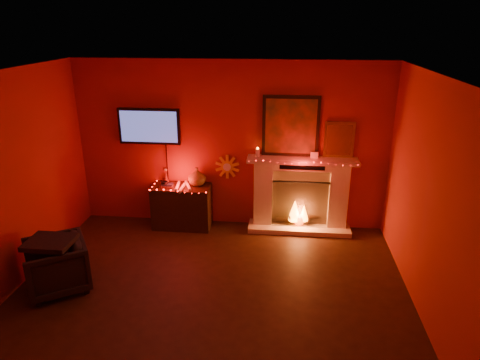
{
  "coord_description": "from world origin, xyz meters",
  "views": [
    {
      "loc": [
        0.85,
        -4.06,
        3.24
      ],
      "look_at": [
        0.24,
        1.7,
        1.07
      ],
      "focal_mm": 32.0,
      "sensor_mm": 36.0,
      "label": 1
    }
  ],
  "objects_px": {
    "tv": "(149,126)",
    "sunburst_clock": "(227,167)",
    "console_table": "(183,204)",
    "armchair": "(57,266)",
    "fireplace": "(300,187)"
  },
  "relations": [
    {
      "from": "fireplace",
      "to": "armchair",
      "type": "height_order",
      "value": "fireplace"
    },
    {
      "from": "fireplace",
      "to": "tv",
      "type": "xyz_separation_m",
      "value": [
        -2.44,
        0.06,
        0.92
      ]
    },
    {
      "from": "tv",
      "to": "armchair",
      "type": "height_order",
      "value": "tv"
    },
    {
      "from": "tv",
      "to": "fireplace",
      "type": "bearing_deg",
      "value": -1.5
    },
    {
      "from": "console_table",
      "to": "armchair",
      "type": "xyz_separation_m",
      "value": [
        -1.19,
        -1.92,
        -0.07
      ]
    },
    {
      "from": "tv",
      "to": "console_table",
      "type": "xyz_separation_m",
      "value": [
        0.53,
        -0.19,
        -1.24
      ]
    },
    {
      "from": "tv",
      "to": "armchair",
      "type": "distance_m",
      "value": 2.56
    },
    {
      "from": "armchair",
      "to": "fireplace",
      "type": "bearing_deg",
      "value": 90.54
    },
    {
      "from": "sunburst_clock",
      "to": "console_table",
      "type": "bearing_deg",
      "value": -163.23
    },
    {
      "from": "fireplace",
      "to": "sunburst_clock",
      "type": "distance_m",
      "value": 1.23
    },
    {
      "from": "tv",
      "to": "console_table",
      "type": "bearing_deg",
      "value": -19.39
    },
    {
      "from": "console_table",
      "to": "armchair",
      "type": "relative_size",
      "value": 1.39
    },
    {
      "from": "tv",
      "to": "sunburst_clock",
      "type": "bearing_deg",
      "value": 1.24
    },
    {
      "from": "sunburst_clock",
      "to": "armchair",
      "type": "height_order",
      "value": "sunburst_clock"
    },
    {
      "from": "sunburst_clock",
      "to": "armchair",
      "type": "bearing_deg",
      "value": -131.72
    }
  ]
}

